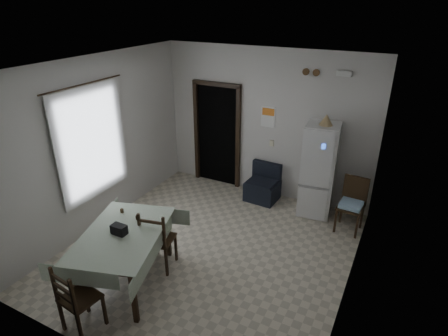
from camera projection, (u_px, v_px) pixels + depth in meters
ground at (210, 250)px, 6.00m from camera, size 4.50×4.50×0.00m
ceiling at (206, 66)px, 4.78m from camera, size 4.20×4.50×0.02m
wall_back at (266, 125)px, 7.21m from camera, size 4.20×0.02×2.90m
wall_front at (92, 256)px, 3.58m from camera, size 4.20×0.02×2.90m
wall_left at (99, 144)px, 6.27m from camera, size 0.02×4.50×2.90m
wall_right at (359, 202)px, 4.52m from camera, size 0.02×4.50×2.90m
doorway at (222, 133)px, 7.97m from camera, size 1.06×0.52×2.22m
window_recess at (87, 142)px, 6.08m from camera, size 0.10×1.20×1.60m
curtain at (92, 143)px, 6.04m from camera, size 0.02×1.45×1.85m
curtain_rod at (83, 84)px, 5.64m from camera, size 0.02×1.60×0.02m
calendar at (268, 117)px, 7.11m from camera, size 0.28×0.02×0.40m
calendar_image at (268, 112)px, 7.06m from camera, size 0.24×0.01×0.14m
light_switch at (272, 143)px, 7.28m from camera, size 0.08×0.02×0.12m
vent_left at (306, 72)px, 6.46m from camera, size 0.12×0.03×0.12m
vent_right at (316, 73)px, 6.38m from camera, size 0.12×0.03×0.12m
emergency_light at (344, 73)px, 6.15m from camera, size 0.25×0.07×0.09m
fridge at (319, 170)px, 6.70m from camera, size 0.62×0.62×1.73m
tan_cone at (326, 120)px, 6.26m from camera, size 0.23×0.23×0.19m
navy_seat at (263, 183)px, 7.36m from camera, size 0.63×0.61×0.72m
corner_chair at (351, 206)px, 6.33m from camera, size 0.44×0.44×0.96m
dining_table at (125, 258)px, 5.19m from camera, size 1.44×1.79×0.81m
black_bag at (119, 230)px, 4.99m from camera, size 0.21×0.13×0.13m
dining_chair_far_left at (140, 232)px, 5.69m from camera, size 0.42×0.42×0.88m
dining_chair_far_right at (158, 238)px, 5.45m from camera, size 0.51×0.51×1.00m
dining_chair_near_head at (80, 297)px, 4.42m from camera, size 0.46×0.46×0.95m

